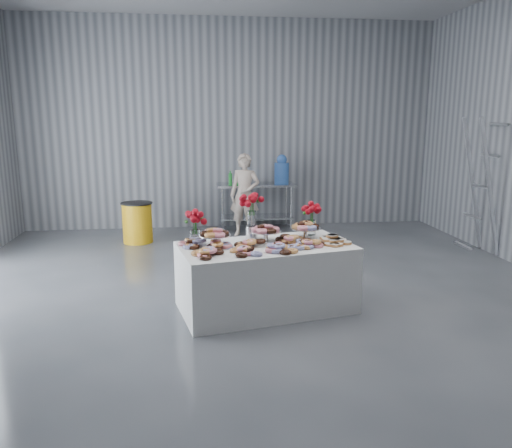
{
  "coord_description": "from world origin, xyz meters",
  "views": [
    {
      "loc": [
        -0.72,
        -5.36,
        2.15
      ],
      "look_at": [
        0.0,
        0.51,
        0.88
      ],
      "focal_mm": 35.0,
      "sensor_mm": 36.0,
      "label": 1
    }
  ],
  "objects_px": {
    "water_jug": "(282,170)",
    "person": "(245,195)",
    "display_table": "(266,277)",
    "prep_table": "(256,198)",
    "stepladder": "(481,186)",
    "trash_barrel": "(137,222)"
  },
  "relations": [
    {
      "from": "prep_table",
      "to": "trash_barrel",
      "type": "relative_size",
      "value": 2.13
    },
    {
      "from": "water_jug",
      "to": "stepladder",
      "type": "distance_m",
      "value": 3.54
    },
    {
      "from": "water_jug",
      "to": "person",
      "type": "bearing_deg",
      "value": -147.79
    },
    {
      "from": "display_table",
      "to": "trash_barrel",
      "type": "bearing_deg",
      "value": 117.95
    },
    {
      "from": "trash_barrel",
      "to": "display_table",
      "type": "bearing_deg",
      "value": -62.05
    },
    {
      "from": "prep_table",
      "to": "water_jug",
      "type": "relative_size",
      "value": 2.71
    },
    {
      "from": "prep_table",
      "to": "person",
      "type": "relative_size",
      "value": 0.99
    },
    {
      "from": "prep_table",
      "to": "water_jug",
      "type": "xyz_separation_m",
      "value": [
        0.5,
        -0.0,
        0.53
      ]
    },
    {
      "from": "prep_table",
      "to": "trash_barrel",
      "type": "height_order",
      "value": "prep_table"
    },
    {
      "from": "water_jug",
      "to": "person",
      "type": "relative_size",
      "value": 0.37
    },
    {
      "from": "prep_table",
      "to": "stepladder",
      "type": "height_order",
      "value": "stepladder"
    },
    {
      "from": "display_table",
      "to": "prep_table",
      "type": "height_order",
      "value": "prep_table"
    },
    {
      "from": "stepladder",
      "to": "trash_barrel",
      "type": "bearing_deg",
      "value": 165.69
    },
    {
      "from": "display_table",
      "to": "person",
      "type": "relative_size",
      "value": 1.25
    },
    {
      "from": "display_table",
      "to": "stepladder",
      "type": "relative_size",
      "value": 0.87
    },
    {
      "from": "water_jug",
      "to": "person",
      "type": "distance_m",
      "value": 0.98
    },
    {
      "from": "trash_barrel",
      "to": "stepladder",
      "type": "xyz_separation_m",
      "value": [
        5.48,
        -1.4,
        0.73
      ]
    },
    {
      "from": "person",
      "to": "trash_barrel",
      "type": "relative_size",
      "value": 2.15
    },
    {
      "from": "prep_table",
      "to": "stepladder",
      "type": "xyz_separation_m",
      "value": [
        3.3,
        -2.16,
        0.47
      ]
    },
    {
      "from": "stepladder",
      "to": "person",
      "type": "bearing_deg",
      "value": 154.83
    },
    {
      "from": "water_jug",
      "to": "trash_barrel",
      "type": "bearing_deg",
      "value": -164.19
    },
    {
      "from": "display_table",
      "to": "prep_table",
      "type": "relative_size",
      "value": 1.27
    }
  ]
}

